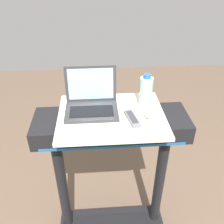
{
  "coord_description": "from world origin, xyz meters",
  "views": [
    {
      "loc": [
        -0.08,
        -0.47,
        1.95
      ],
      "look_at": [
        0.0,
        0.65,
        1.2
      ],
      "focal_mm": 39.92,
      "sensor_mm": 36.0,
      "label": 1
    }
  ],
  "objects_px": {
    "computer_mouse": "(151,113)",
    "water_bottle": "(146,91)",
    "tv_remote": "(132,118)",
    "laptop": "(91,102)"
  },
  "relations": [
    {
      "from": "laptop",
      "to": "computer_mouse",
      "type": "bearing_deg",
      "value": -17.94
    },
    {
      "from": "laptop",
      "to": "computer_mouse",
      "type": "distance_m",
      "value": 0.34
    },
    {
      "from": "computer_mouse",
      "to": "laptop",
      "type": "bearing_deg",
      "value": -163.84
    },
    {
      "from": "water_bottle",
      "to": "tv_remote",
      "type": "relative_size",
      "value": 1.19
    },
    {
      "from": "laptop",
      "to": "tv_remote",
      "type": "height_order",
      "value": "laptop"
    },
    {
      "from": "computer_mouse",
      "to": "water_bottle",
      "type": "distance_m",
      "value": 0.14
    },
    {
      "from": "computer_mouse",
      "to": "tv_remote",
      "type": "distance_m",
      "value": 0.11
    },
    {
      "from": "laptop",
      "to": "tv_remote",
      "type": "bearing_deg",
      "value": -32.07
    },
    {
      "from": "computer_mouse",
      "to": "tv_remote",
      "type": "relative_size",
      "value": 0.6
    },
    {
      "from": "computer_mouse",
      "to": "water_bottle",
      "type": "bearing_deg",
      "value": 126.57
    }
  ]
}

